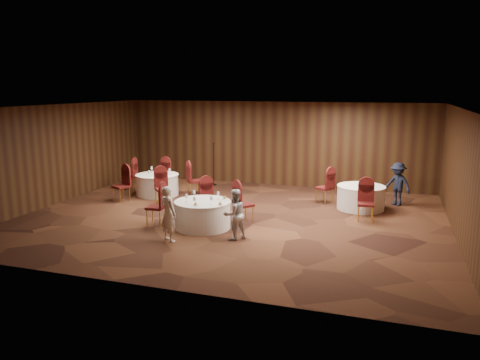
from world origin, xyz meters
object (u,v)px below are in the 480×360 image
(table_left, at_px, (157,185))
(woman_a, at_px, (168,214))
(mic_stand, at_px, (214,173))
(table_right, at_px, (361,197))
(woman_b, at_px, (234,214))
(man_c, at_px, (398,184))
(table_main, at_px, (203,214))

(table_left, height_order, woman_a, woman_a)
(table_left, xyz_separation_m, mic_stand, (1.25, 2.24, 0.11))
(table_right, bearing_deg, table_left, -177.92)
(woman_a, xyz_separation_m, woman_b, (1.50, 0.63, -0.05))
(table_right, distance_m, man_c, 1.40)
(man_c, bearing_deg, woman_a, -100.91)
(table_left, xyz_separation_m, woman_a, (2.65, -4.39, 0.32))
(woman_a, bearing_deg, woman_b, -129.43)
(table_main, xyz_separation_m, man_c, (4.98, 4.21, 0.32))
(man_c, bearing_deg, woman_b, -95.04)
(woman_a, xyz_separation_m, man_c, (5.36, 5.49, 0.00))
(table_left, xyz_separation_m, man_c, (8.01, 1.10, 0.32))
(table_left, relative_size, woman_a, 1.08)
(mic_stand, distance_m, woman_a, 6.78)
(table_main, height_order, table_left, same)
(woman_b, bearing_deg, table_right, -175.77)
(table_right, height_order, woman_b, woman_b)
(mic_stand, distance_m, man_c, 6.86)
(table_main, distance_m, table_right, 5.16)
(table_right, relative_size, man_c, 1.05)
(table_main, bearing_deg, man_c, 40.21)
(woman_a, bearing_deg, table_left, -31.05)
(table_left, xyz_separation_m, table_right, (6.94, 0.25, 0.00))
(woman_a, bearing_deg, table_main, -78.37)
(table_left, bearing_deg, man_c, 7.82)
(table_main, xyz_separation_m, table_right, (3.91, 3.37, 0.00))
(mic_stand, relative_size, woman_b, 1.28)
(table_right, height_order, woman_a, woman_a)
(mic_stand, relative_size, woman_a, 1.18)
(table_main, distance_m, man_c, 6.54)
(mic_stand, xyz_separation_m, woman_a, (1.40, -6.63, 0.21))
(table_main, bearing_deg, mic_stand, 108.35)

